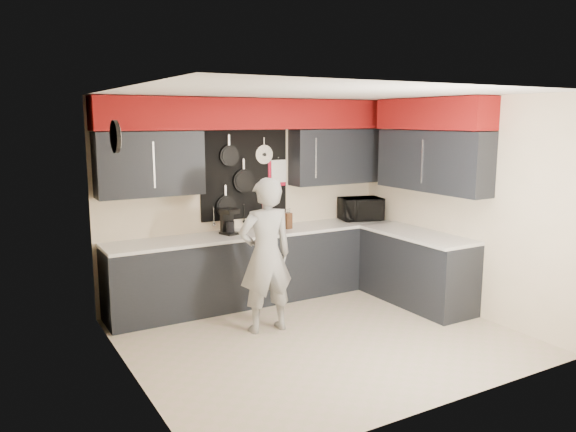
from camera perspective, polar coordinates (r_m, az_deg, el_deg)
ground at (r=6.25m, az=3.22°, el=-12.15°), size 4.00×4.00×0.00m
back_wall_assembly at (r=7.20m, az=-3.59°, el=7.20°), size 4.00×0.36×2.60m
right_wall_assembly at (r=7.18m, az=14.75°, el=6.35°), size 0.36×3.50×2.60m
left_wall_assembly at (r=5.10m, az=-15.85°, el=-1.90°), size 0.05×3.50×2.60m
base_cabinets at (r=7.26m, az=1.62°, el=-5.18°), size 3.95×2.20×0.92m
microwave at (r=8.03m, az=7.39°, el=0.72°), size 0.65×0.52×0.32m
knife_block at (r=7.34m, az=-0.06°, el=-0.48°), size 0.11×0.11×0.21m
utensil_crock at (r=7.23m, az=-2.45°, el=-0.79°), size 0.13×0.13×0.17m
coffee_maker at (r=7.03m, az=-6.05°, el=-0.49°), size 0.23×0.26×0.32m
person at (r=6.17m, az=-2.28°, el=-4.03°), size 0.65×0.45×1.72m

